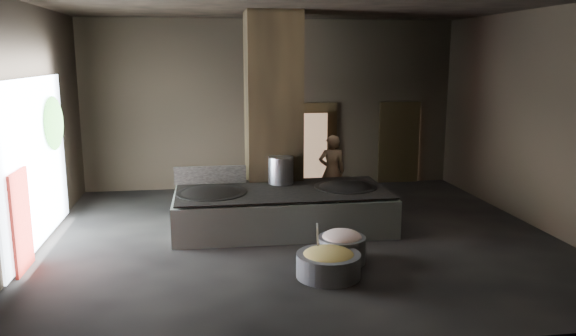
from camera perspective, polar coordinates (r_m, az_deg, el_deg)
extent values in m
cube|color=black|center=(11.32, 1.25, -7.15)|extent=(10.00, 9.00, 0.10)
cube|color=black|center=(10.79, 1.36, 16.71)|extent=(10.00, 9.00, 0.10)
cube|color=black|center=(15.30, -1.65, 6.47)|extent=(10.00, 0.10, 4.50)
cube|color=black|center=(6.44, 8.31, -0.28)|extent=(10.00, 0.10, 4.50)
cube|color=black|center=(11.12, -25.32, 3.60)|extent=(0.10, 9.00, 4.50)
cube|color=black|center=(12.70, 24.44, 4.49)|extent=(0.10, 9.00, 4.50)
cube|color=black|center=(12.64, -1.53, 5.46)|extent=(1.20, 1.20, 4.50)
cube|color=#A8B8A5|center=(11.68, -0.60, -4.35)|extent=(4.44, 2.17, 0.77)
cube|color=black|center=(11.57, -0.60, -2.29)|extent=(4.32, 2.07, 0.03)
ellipsoid|color=black|center=(11.43, -7.79, -2.90)|extent=(1.39, 1.39, 0.38)
cylinder|color=black|center=(11.41, -7.80, -2.56)|extent=(1.42, 1.42, 0.05)
ellipsoid|color=black|center=(11.89, 5.83, -2.30)|extent=(1.30, 1.30, 0.36)
cylinder|color=black|center=(11.87, 5.83, -1.97)|extent=(1.32, 1.32, 0.05)
cylinder|color=#999AA0|center=(12.04, -0.74, -0.22)|extent=(0.54, 0.54, 0.58)
cube|color=black|center=(12.15, -7.89, -0.70)|extent=(1.54, 0.08, 0.38)
imported|color=#9A724E|center=(13.32, 4.47, -0.30)|extent=(0.66, 0.46, 1.73)
cylinder|color=slate|center=(9.28, 4.12, -9.81)|extent=(1.20, 1.20, 0.39)
ellipsoid|color=#99AC53|center=(9.23, 4.13, -8.90)|extent=(0.86, 0.86, 0.27)
cylinder|color=#999AA0|center=(9.27, 3.03, -7.48)|extent=(0.14, 0.41, 0.75)
cylinder|color=slate|center=(9.90, 5.48, -8.24)|extent=(0.93, 0.93, 0.46)
ellipsoid|color=tan|center=(9.83, 5.50, -7.02)|extent=(0.69, 0.69, 0.26)
cube|color=black|center=(15.53, 2.82, 2.26)|extent=(1.18, 0.08, 2.38)
cube|color=#8C6647|center=(15.30, 2.46, 1.93)|extent=(0.83, 0.04, 1.96)
cube|color=black|center=(16.17, 11.19, 2.42)|extent=(1.18, 0.08, 2.38)
cube|color=#8C6647|center=(16.25, 11.69, 2.26)|extent=(0.89, 0.04, 2.11)
cube|color=white|center=(11.38, -24.28, 0.51)|extent=(0.04, 4.20, 3.10)
cube|color=maroon|center=(10.30, -25.47, -4.91)|extent=(0.05, 0.90, 1.70)
ellipsoid|color=#194714|center=(12.32, -22.71, 4.21)|extent=(0.28, 1.10, 1.10)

